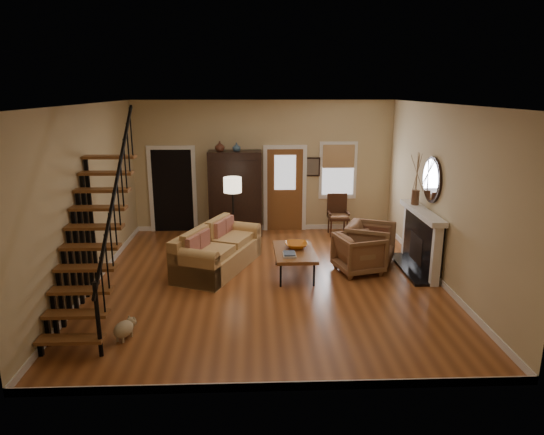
{
  "coord_description": "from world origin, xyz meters",
  "views": [
    {
      "loc": [
        -0.26,
        -8.64,
        3.56
      ],
      "look_at": [
        0.1,
        0.4,
        1.15
      ],
      "focal_mm": 32.0,
      "sensor_mm": 36.0,
      "label": 1
    }
  ],
  "objects_px": {
    "coffee_table": "(294,263)",
    "armchair_right": "(370,244)",
    "armchair_left": "(359,253)",
    "side_chair": "(338,215)",
    "sofa": "(218,249)",
    "armoire": "(235,193)",
    "floor_lamp": "(233,216)"
  },
  "relations": [
    {
      "from": "armchair_left",
      "to": "side_chair",
      "type": "distance_m",
      "value": 2.55
    },
    {
      "from": "sofa",
      "to": "coffee_table",
      "type": "distance_m",
      "value": 1.57
    },
    {
      "from": "sofa",
      "to": "armchair_left",
      "type": "relative_size",
      "value": 2.62
    },
    {
      "from": "sofa",
      "to": "floor_lamp",
      "type": "bearing_deg",
      "value": 97.24
    },
    {
      "from": "floor_lamp",
      "to": "side_chair",
      "type": "height_order",
      "value": "floor_lamp"
    },
    {
      "from": "armoire",
      "to": "side_chair",
      "type": "bearing_deg",
      "value": -4.48
    },
    {
      "from": "armchair_right",
      "to": "side_chair",
      "type": "height_order",
      "value": "side_chair"
    },
    {
      "from": "armoire",
      "to": "armchair_right",
      "type": "bearing_deg",
      "value": -37.96
    },
    {
      "from": "armoire",
      "to": "coffee_table",
      "type": "distance_m",
      "value": 3.21
    },
    {
      "from": "armchair_left",
      "to": "side_chair",
      "type": "xyz_separation_m",
      "value": [
        0.02,
        2.54,
        0.12
      ]
    },
    {
      "from": "coffee_table",
      "to": "armoire",
      "type": "bearing_deg",
      "value": 113.33
    },
    {
      "from": "floor_lamp",
      "to": "armchair_right",
      "type": "bearing_deg",
      "value": -15.11
    },
    {
      "from": "armoire",
      "to": "side_chair",
      "type": "xyz_separation_m",
      "value": [
        2.55,
        -0.2,
        -0.54
      ]
    },
    {
      "from": "armchair_left",
      "to": "floor_lamp",
      "type": "height_order",
      "value": "floor_lamp"
    },
    {
      "from": "armoire",
      "to": "armchair_left",
      "type": "height_order",
      "value": "armoire"
    },
    {
      "from": "coffee_table",
      "to": "armchair_right",
      "type": "height_order",
      "value": "armchair_right"
    },
    {
      "from": "floor_lamp",
      "to": "side_chair",
      "type": "relative_size",
      "value": 1.68
    },
    {
      "from": "coffee_table",
      "to": "armchair_right",
      "type": "distance_m",
      "value": 1.77
    },
    {
      "from": "sofa",
      "to": "side_chair",
      "type": "relative_size",
      "value": 2.22
    },
    {
      "from": "armchair_right",
      "to": "floor_lamp",
      "type": "relative_size",
      "value": 0.55
    },
    {
      "from": "armoire",
      "to": "armchair_left",
      "type": "xyz_separation_m",
      "value": [
        2.53,
        -2.74,
        -0.66
      ]
    },
    {
      "from": "armoire",
      "to": "coffee_table",
      "type": "bearing_deg",
      "value": -66.67
    },
    {
      "from": "armchair_left",
      "to": "armchair_right",
      "type": "bearing_deg",
      "value": -50.09
    },
    {
      "from": "armoire",
      "to": "floor_lamp",
      "type": "bearing_deg",
      "value": -90.2
    },
    {
      "from": "sofa",
      "to": "armchair_left",
      "type": "xyz_separation_m",
      "value": [
        2.81,
        -0.29,
        -0.03
      ]
    },
    {
      "from": "armoire",
      "to": "armchair_right",
      "type": "height_order",
      "value": "armoire"
    },
    {
      "from": "armchair_right",
      "to": "sofa",
      "type": "bearing_deg",
      "value": 117.52
    },
    {
      "from": "coffee_table",
      "to": "armchair_left",
      "type": "distance_m",
      "value": 1.31
    },
    {
      "from": "sofa",
      "to": "armchair_left",
      "type": "bearing_deg",
      "value": 16.75
    },
    {
      "from": "armoire",
      "to": "armchair_left",
      "type": "distance_m",
      "value": 3.79
    },
    {
      "from": "coffee_table",
      "to": "armchair_right",
      "type": "relative_size",
      "value": 1.4
    },
    {
      "from": "coffee_table",
      "to": "armchair_left",
      "type": "xyz_separation_m",
      "value": [
        1.3,
        0.11,
        0.14
      ]
    }
  ]
}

